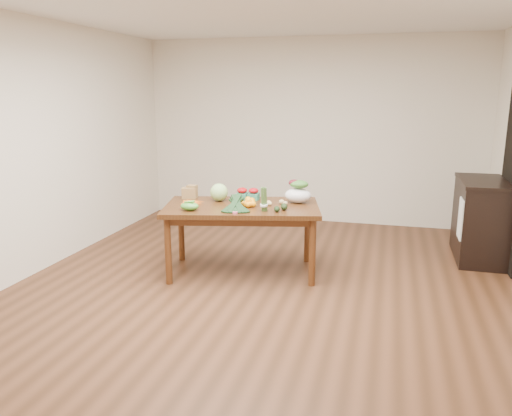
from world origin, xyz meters
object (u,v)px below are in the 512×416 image
(paper_bag, at_px, (189,192))
(asparagus_bundle, at_px, (264,199))
(dining_table, at_px, (242,239))
(mandarin_cluster, at_px, (249,202))
(cabinet, at_px, (480,220))
(kale_bunch, at_px, (236,204))
(salad_bag, at_px, (298,193))
(cabbage, at_px, (219,192))

(paper_bag, bearing_deg, asparagus_bundle, -21.46)
(dining_table, relative_size, paper_bag, 7.72)
(dining_table, height_order, mandarin_cluster, mandarin_cluster)
(cabinet, distance_m, asparagus_bundle, 2.68)
(kale_bunch, xyz_separation_m, salad_bag, (0.53, 0.56, 0.03))
(cabinet, bearing_deg, kale_bunch, -150.27)
(cabinet, relative_size, asparagus_bundle, 4.08)
(kale_bunch, bearing_deg, dining_table, 80.90)
(cabbage, height_order, asparagus_bundle, asparagus_bundle)
(dining_table, bearing_deg, cabbage, 142.58)
(cabinet, bearing_deg, asparagus_bundle, -148.69)
(dining_table, xyz_separation_m, salad_bag, (0.55, 0.28, 0.49))
(dining_table, bearing_deg, asparagus_bundle, -47.93)
(cabinet, bearing_deg, mandarin_cluster, -153.81)
(cabinet, height_order, kale_bunch, cabinet)
(dining_table, relative_size, mandarin_cluster, 9.02)
(cabbage, distance_m, salad_bag, 0.87)
(paper_bag, distance_m, kale_bunch, 0.84)
(dining_table, distance_m, asparagus_bundle, 0.62)
(cabbage, bearing_deg, asparagus_bundle, -29.77)
(mandarin_cluster, height_order, asparagus_bundle, asparagus_bundle)
(dining_table, xyz_separation_m, kale_bunch, (0.02, -0.28, 0.45))
(mandarin_cluster, bearing_deg, dining_table, 153.09)
(asparagus_bundle, bearing_deg, cabbage, 137.12)
(mandarin_cluster, distance_m, kale_bunch, 0.25)
(cabbage, distance_m, asparagus_bundle, 0.69)
(asparagus_bundle, relative_size, salad_bag, 0.86)
(kale_bunch, bearing_deg, cabinet, 16.62)
(asparagus_bundle, bearing_deg, mandarin_cluster, 129.10)
(cabinet, height_order, mandarin_cluster, cabinet)
(dining_table, bearing_deg, paper_bag, 152.22)
(kale_bunch, distance_m, salad_bag, 0.77)
(cabbage, relative_size, mandarin_cluster, 1.08)
(salad_bag, bearing_deg, asparagus_bundle, -118.14)
(paper_bag, bearing_deg, kale_bunch, -33.20)
(mandarin_cluster, relative_size, kale_bunch, 0.45)
(cabbage, bearing_deg, paper_bag, 173.80)
(dining_table, height_order, cabbage, cabbage)
(cabinet, height_order, cabbage, cabbage)
(paper_bag, bearing_deg, salad_bag, 4.65)
(paper_bag, bearing_deg, cabbage, -6.20)
(kale_bunch, bearing_deg, paper_bag, 133.68)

